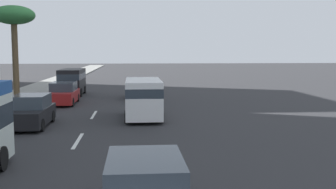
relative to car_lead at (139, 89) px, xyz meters
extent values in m
plane|color=#2D2D30|center=(-1.01, 2.94, -0.77)|extent=(198.00, 198.00, 0.00)
cube|color=gray|center=(-1.01, 10.44, -0.70)|extent=(162.00, 3.97, 0.15)
cube|color=silver|center=(-16.68, 2.94, -0.77)|extent=(3.20, 0.16, 0.01)
cube|color=silver|center=(-9.19, 2.94, -0.77)|extent=(3.20, 0.16, 0.01)
cube|color=black|center=(0.07, 0.00, -0.20)|extent=(4.73, 1.72, 0.80)
cube|color=#38424C|center=(-0.17, 0.00, 0.53)|extent=(2.60, 1.58, 0.65)
cylinder|color=black|center=(1.53, 0.79, -0.45)|extent=(0.64, 0.22, 0.64)
cylinder|color=black|center=(1.53, -0.79, -0.45)|extent=(0.64, 0.22, 0.64)
cylinder|color=black|center=(-1.40, 0.79, -0.45)|extent=(0.64, 0.22, 0.64)
cylinder|color=black|center=(-1.40, -0.79, -0.45)|extent=(0.64, 0.22, 0.64)
cylinder|color=black|center=(-21.15, 4.88, -0.35)|extent=(0.84, 0.26, 0.84)
cube|color=black|center=(2.79, 6.01, 0.51)|extent=(4.85, 1.92, 2.17)
cube|color=#2D3842|center=(2.79, 6.01, 0.99)|extent=(4.86, 1.93, 0.52)
cylinder|color=black|center=(1.33, 5.10, -0.41)|extent=(0.72, 0.24, 0.72)
cylinder|color=black|center=(1.33, 6.93, -0.41)|extent=(0.72, 0.24, 0.72)
cylinder|color=black|center=(4.24, 5.10, -0.41)|extent=(0.72, 0.24, 0.72)
cylinder|color=black|center=(4.24, 6.93, -0.41)|extent=(0.72, 0.24, 0.72)
cube|color=black|center=(-12.98, 5.91, -0.18)|extent=(4.38, 1.87, 0.83)
cube|color=#38424C|center=(-12.76, 5.91, 0.57)|extent=(2.41, 1.72, 0.68)
cylinder|color=black|center=(-14.34, 5.05, -0.45)|extent=(0.64, 0.22, 0.64)
cylinder|color=black|center=(-14.34, 6.77, -0.45)|extent=(0.64, 0.22, 0.64)
cylinder|color=black|center=(-11.62, 5.05, -0.45)|extent=(0.64, 0.22, 0.64)
cylinder|color=black|center=(-11.62, 6.77, -0.45)|extent=(0.64, 0.22, 0.64)
cube|color=#38424C|center=(-25.96, 0.20, 0.53)|extent=(2.43, 1.71, 0.65)
cylinder|color=black|center=(-24.37, -0.66, -0.45)|extent=(0.64, 0.22, 0.64)
cube|color=white|center=(-10.83, -0.15, 0.49)|extent=(5.07, 2.05, 2.12)
cube|color=#2D3842|center=(-10.83, -0.15, 0.96)|extent=(5.08, 2.05, 0.51)
cylinder|color=black|center=(-9.30, 0.83, -0.41)|extent=(0.72, 0.24, 0.72)
cylinder|color=black|center=(-9.30, -1.12, -0.41)|extent=(0.72, 0.24, 0.72)
cylinder|color=black|center=(-12.35, 0.83, -0.41)|extent=(0.72, 0.24, 0.72)
cylinder|color=black|center=(-12.35, -1.12, -0.41)|extent=(0.72, 0.24, 0.72)
cube|color=#A51E1E|center=(-3.66, 5.74, -0.19)|extent=(4.68, 1.88, 0.82)
cube|color=#38424C|center=(-3.43, 5.74, 0.55)|extent=(2.58, 1.73, 0.67)
cylinder|color=black|center=(-5.11, 4.88, -0.45)|extent=(0.64, 0.22, 0.64)
cylinder|color=black|center=(-5.11, 6.61, -0.45)|extent=(0.64, 0.22, 0.64)
cylinder|color=black|center=(-2.21, 4.88, -0.45)|extent=(0.64, 0.22, 0.64)
cylinder|color=black|center=(-2.21, 6.61, -0.45)|extent=(0.64, 0.22, 0.64)
cylinder|color=brown|center=(0.51, 10.34, 2.54)|extent=(0.50, 0.50, 6.33)
ellipsoid|color=#388442|center=(0.51, 10.34, 6.23)|extent=(3.51, 3.51, 1.58)
camera|label=1|loc=(-34.88, 0.44, 3.23)|focal=43.56mm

